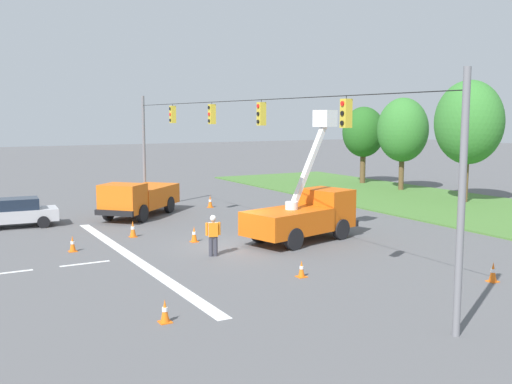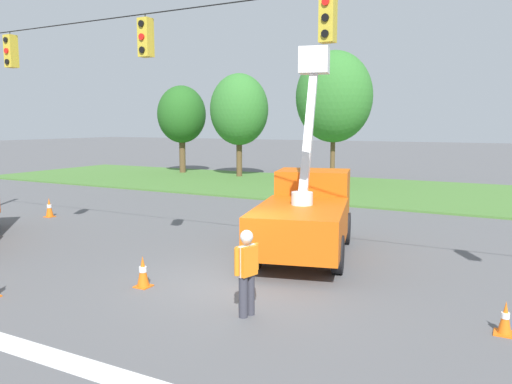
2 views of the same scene
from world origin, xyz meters
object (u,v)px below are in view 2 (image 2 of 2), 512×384
at_px(tree_centre, 334,97).
at_px(traffic_cone_foreground_right, 505,318).
at_px(traffic_cone_near_bucket, 143,272).
at_px(traffic_cone_mid_right, 49,207).
at_px(tree_far_west, 182,115).
at_px(utility_truck_bucket_lift, 306,209).
at_px(tree_west, 239,110).
at_px(road_worker, 247,268).

height_order(tree_centre, traffic_cone_foreground_right, tree_centre).
height_order(traffic_cone_foreground_right, traffic_cone_near_bucket, traffic_cone_near_bucket).
relative_size(traffic_cone_foreground_right, traffic_cone_mid_right, 0.79).
bearing_deg(traffic_cone_near_bucket, tree_far_west, 124.22).
distance_m(utility_truck_bucket_lift, traffic_cone_foreground_right, 6.76).
height_order(tree_west, traffic_cone_near_bucket, tree_west).
bearing_deg(tree_far_west, utility_truck_bucket_lift, -45.35).
bearing_deg(traffic_cone_near_bucket, tree_centre, 97.32).
xyz_separation_m(tree_far_west, tree_centre, (12.63, -1.31, 0.97)).
distance_m(tree_west, traffic_cone_near_bucket, 24.76).
height_order(tree_centre, utility_truck_bucket_lift, tree_centre).
relative_size(tree_far_west, traffic_cone_foreground_right, 10.64).
bearing_deg(traffic_cone_near_bucket, road_worker, -7.97).
bearing_deg(traffic_cone_mid_right, traffic_cone_foreground_right, -13.65).
bearing_deg(tree_west, road_worker, -59.89).
relative_size(traffic_cone_mid_right, traffic_cone_near_bucket, 1.06).
height_order(tree_centre, traffic_cone_near_bucket, tree_centre).
xyz_separation_m(tree_far_west, traffic_cone_foreground_right, (23.05, -21.58, -4.22)).
xyz_separation_m(utility_truck_bucket_lift, traffic_cone_near_bucket, (-2.19, -4.82, -0.96)).
xyz_separation_m(tree_west, tree_centre, (7.33, -0.90, 0.67)).
bearing_deg(tree_far_west, traffic_cone_foreground_right, -43.11).
bearing_deg(tree_west, traffic_cone_near_bucket, -65.61).
relative_size(tree_far_west, road_worker, 3.81).
xyz_separation_m(tree_centre, traffic_cone_mid_right, (-6.69, -16.11, -5.10)).
relative_size(tree_centre, utility_truck_bucket_lift, 1.33).
bearing_deg(tree_west, tree_centre, -7.03).
bearing_deg(tree_far_west, road_worker, -51.34).
xyz_separation_m(tree_centre, traffic_cone_near_bucket, (2.73, -21.28, -5.13)).
height_order(tree_far_west, utility_truck_bucket_lift, tree_far_west).
distance_m(tree_west, traffic_cone_mid_right, 17.59).
bearing_deg(road_worker, tree_far_west, 128.66).
bearing_deg(tree_centre, traffic_cone_foreground_right, -62.79).
height_order(utility_truck_bucket_lift, traffic_cone_mid_right, utility_truck_bucket_lift).
distance_m(utility_truck_bucket_lift, traffic_cone_mid_right, 11.66).
xyz_separation_m(traffic_cone_foreground_right, traffic_cone_mid_right, (-17.11, 4.16, 0.10)).
bearing_deg(road_worker, traffic_cone_mid_right, 155.84).
xyz_separation_m(tree_centre, traffic_cone_foreground_right, (10.42, -20.26, -5.20)).
distance_m(tree_centre, road_worker, 22.91).
bearing_deg(road_worker, tree_west, 120.11).
relative_size(tree_centre, traffic_cone_foreground_right, 13.18).
relative_size(utility_truck_bucket_lift, traffic_cone_near_bucket, 8.31).
bearing_deg(traffic_cone_foreground_right, tree_far_west, 136.89).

